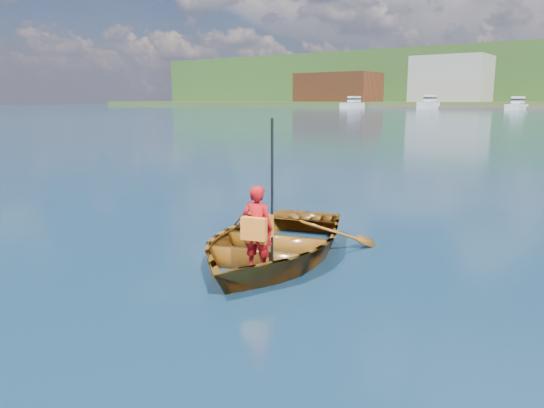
% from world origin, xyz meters
% --- Properties ---
extents(ground, '(600.00, 600.00, 0.00)m').
position_xyz_m(ground, '(0.00, 0.00, 0.00)').
color(ground, '#0E1E46').
rests_on(ground, ground).
extents(rowboat, '(3.63, 4.42, 0.80)m').
position_xyz_m(rowboat, '(-1.04, 0.81, 0.25)').
color(rowboat, maroon).
rests_on(rowboat, ground).
extents(child_paddler, '(0.48, 0.41, 2.02)m').
position_xyz_m(child_paddler, '(-0.67, -0.02, 0.69)').
color(child_paddler, red).
rests_on(child_paddler, ground).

